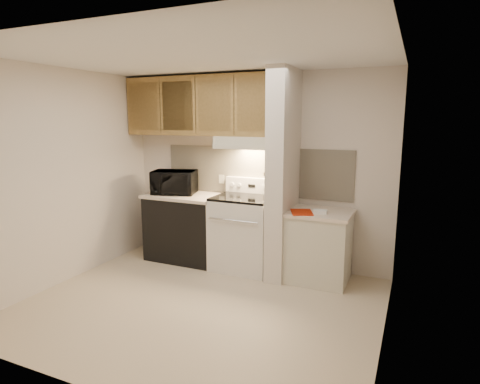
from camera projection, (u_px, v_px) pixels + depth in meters
The scene contains 50 objects.
floor at pixel (201, 305), 4.20m from camera, with size 3.60×3.60×0.00m, color beige.
ceiling at pixel (196, 56), 3.75m from camera, with size 3.60×3.60×0.00m, color white.
wall_back at pixel (255, 170), 5.33m from camera, with size 3.60×0.02×2.50m, color beige.
wall_left at pixel (65, 177), 4.69m from camera, with size 0.02×3.00×2.50m, color beige.
wall_right at pixel (391, 202), 3.26m from camera, with size 0.02×3.00×2.50m, color beige.
backsplash at pixel (254, 171), 5.32m from camera, with size 2.60×0.02×0.63m, color beige.
range_body at pixel (244, 234), 5.16m from camera, with size 0.76×0.65×0.92m, color silver.
oven_window at pixel (234, 237), 4.87m from camera, with size 0.50×0.01×0.30m, color black.
oven_handle at pixel (233, 221), 4.79m from camera, with size 0.02×0.02×0.65m, color silver.
cooktop at pixel (244, 198), 5.07m from camera, with size 0.74×0.64×0.03m, color black.
range_backguard at pixel (253, 185), 5.31m from camera, with size 0.76×0.08×0.20m, color silver.
range_display at pixel (252, 186), 5.27m from camera, with size 0.10×0.01×0.04m, color black.
range_knob_left_outer at pixel (232, 184), 5.38m from camera, with size 0.05×0.05×0.02m, color silver.
range_knob_left_inner at pixel (239, 185), 5.34m from camera, with size 0.05×0.05×0.02m, color silver.
range_knob_right_inner at pixel (264, 187), 5.20m from camera, with size 0.05×0.05×0.02m, color silver.
range_knob_right_outer at pixel (272, 187), 5.16m from camera, with size 0.05×0.05×0.02m, color silver.
dishwasher_front at pixel (186, 228), 5.52m from camera, with size 1.00×0.63×0.87m, color black.
left_countertop at pixel (185, 196), 5.44m from camera, with size 1.04×0.67×0.04m, color beige.
spoon_rest at pixel (158, 195), 5.37m from camera, with size 0.22×0.07×0.01m, color black.
teal_jar at pixel (175, 191), 5.37m from camera, with size 0.09×0.09×0.10m, color #2C6366.
outlet at pixel (222, 179), 5.52m from camera, with size 0.08×0.01×0.12m, color beige.
microwave at pixel (174, 182), 5.45m from camera, with size 0.57×0.39×0.32m, color black.
partition_pillar at pixel (283, 175), 4.81m from camera, with size 0.22×0.70×2.50m, color beige.
pillar_trim at pixel (274, 171), 4.84m from camera, with size 0.01×0.70×0.04m, color olive.
knife_strip at pixel (272, 170), 4.80m from camera, with size 0.02×0.42×0.04m, color black.
knife_blade_a at pixel (267, 180), 4.68m from camera, with size 0.01×0.04×0.16m, color silver.
knife_handle_a at pixel (267, 167), 4.64m from camera, with size 0.02×0.02×0.10m, color black.
knife_blade_b at pixel (269, 180), 4.74m from camera, with size 0.01×0.04×0.18m, color silver.
knife_handle_b at pixel (269, 166), 4.73m from camera, with size 0.02×0.02×0.10m, color black.
knife_blade_c at pixel (271, 179), 4.83m from camera, with size 0.01×0.04×0.20m, color silver.
knife_handle_c at pixel (271, 165), 4.78m from camera, with size 0.02×0.02×0.10m, color black.
knife_blade_d at pixel (274, 177), 4.90m from camera, with size 0.01×0.04×0.16m, color silver.
knife_handle_d at pixel (273, 165), 4.86m from camera, with size 0.02×0.02×0.10m, color black.
knife_blade_e at pixel (275, 177), 4.96m from camera, with size 0.01×0.04×0.18m, color silver.
knife_handle_e at pixel (276, 164), 4.94m from camera, with size 0.02×0.02×0.10m, color black.
oven_mitt at pixel (277, 177), 5.02m from camera, with size 0.03×0.10×0.24m, color gray.
right_cab_base at pixel (319, 248), 4.78m from camera, with size 0.70×0.60×0.81m, color beige.
right_countertop at pixel (320, 213), 4.70m from camera, with size 0.74×0.64×0.04m, color beige.
red_folder at pixel (302, 212), 4.63m from camera, with size 0.24×0.32×0.01m, color #A52006.
white_box at pixel (320, 212), 4.59m from camera, with size 0.16×0.10×0.04m, color white.
range_hood at pixel (248, 142), 5.06m from camera, with size 0.78×0.44×0.15m, color beige.
hood_lip at pixel (242, 147), 4.88m from camera, with size 0.78×0.04×0.06m, color beige.
upper_cabinets at pixel (202, 106), 5.29m from camera, with size 2.18×0.33×0.77m, color olive.
cab_door_a at pixel (144, 106), 5.47m from camera, with size 0.46×0.01×0.63m, color olive.
cab_gap_a at pixel (160, 106), 5.36m from camera, with size 0.01×0.01×0.73m, color black.
cab_door_b at pixel (178, 106), 5.26m from camera, with size 0.46×0.01×0.63m, color olive.
cab_gap_b at pixel (196, 106), 5.15m from camera, with size 0.01×0.01×0.73m, color black.
cab_door_c at pixel (214, 105), 5.04m from camera, with size 0.46×0.01×0.63m, color olive.
cab_gap_c at pixel (234, 105), 4.93m from camera, with size 0.01×0.01×0.73m, color black.
cab_door_d at pixel (255, 105), 4.82m from camera, with size 0.46×0.01×0.63m, color olive.
Camera 1 is at (1.97, -3.42, 1.92)m, focal length 30.00 mm.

